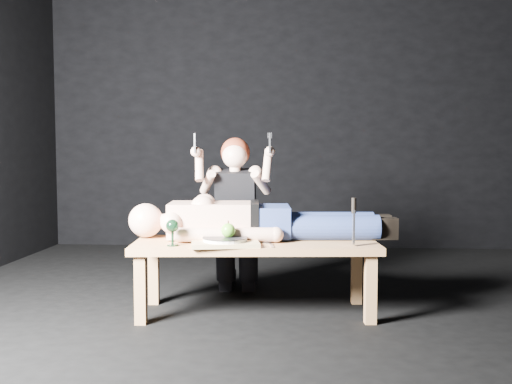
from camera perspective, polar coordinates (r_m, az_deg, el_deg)
ground at (r=3.66m, az=2.92°, el=-11.85°), size 5.00×5.00×0.00m
back_wall at (r=6.04m, az=3.33°, el=8.76°), size 5.00×0.00×5.00m
table at (r=3.59m, az=-0.05°, el=-8.46°), size 1.52×0.66×0.45m
lying_man at (r=3.66m, az=0.68°, el=-2.42°), size 1.59×0.59×0.28m
kneeling_woman at (r=4.07m, az=-1.93°, el=-2.13°), size 0.60×0.67×1.13m
serving_tray at (r=3.40m, az=-3.09°, el=-5.08°), size 0.43×0.34×0.02m
plate at (r=3.40m, az=-3.09°, el=-4.72°), size 0.30×0.30×0.02m
apple at (r=3.40m, az=-2.76°, el=-3.83°), size 0.08×0.08×0.08m
goblet at (r=3.39m, az=-8.29°, el=-4.01°), size 0.08×0.08×0.16m
fork_flat at (r=3.42m, az=-6.27°, el=-5.21°), size 0.05×0.16×0.01m
knife_flat at (r=3.38m, az=1.53°, el=-5.30°), size 0.04×0.16×0.01m
spoon_flat at (r=3.46m, az=0.77°, el=-5.06°), size 0.12×0.12×0.01m
carving_knife at (r=3.39m, az=9.66°, el=-2.95°), size 0.04×0.04×0.28m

